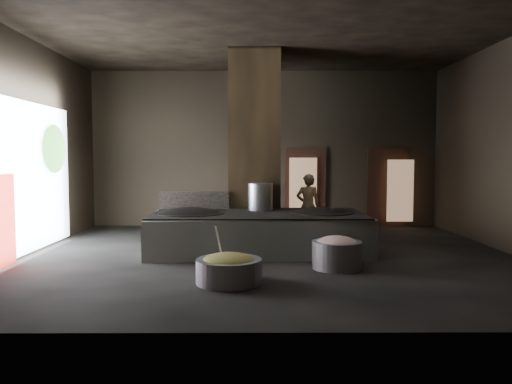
{
  "coord_description": "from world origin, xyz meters",
  "views": [
    {
      "loc": [
        -0.32,
        -10.09,
        2.01
      ],
      "look_at": [
        -0.27,
        0.79,
        1.25
      ],
      "focal_mm": 35.0,
      "sensor_mm": 36.0,
      "label": 1
    }
  ],
  "objects_px": {
    "wok_right": "(321,216)",
    "cook": "(308,206)",
    "hearth_platform": "(258,233)",
    "veg_basin": "(229,271)",
    "wok_left": "(190,217)",
    "meat_basin": "(337,255)",
    "stock_pot": "(260,197)"
  },
  "relations": [
    {
      "from": "wok_right",
      "to": "meat_basin",
      "type": "height_order",
      "value": "wok_right"
    },
    {
      "from": "wok_left",
      "to": "cook",
      "type": "distance_m",
      "value": 3.24
    },
    {
      "from": "meat_basin",
      "to": "stock_pot",
      "type": "bearing_deg",
      "value": 121.79
    },
    {
      "from": "hearth_platform",
      "to": "wok_right",
      "type": "height_order",
      "value": "wok_right"
    },
    {
      "from": "hearth_platform",
      "to": "wok_right",
      "type": "xyz_separation_m",
      "value": [
        1.35,
        0.05,
        0.35
      ]
    },
    {
      "from": "hearth_platform",
      "to": "meat_basin",
      "type": "height_order",
      "value": "hearth_platform"
    },
    {
      "from": "wok_left",
      "to": "meat_basin",
      "type": "height_order",
      "value": "wok_left"
    },
    {
      "from": "wok_left",
      "to": "veg_basin",
      "type": "xyz_separation_m",
      "value": [
        0.95,
        -2.64,
        -0.56
      ]
    },
    {
      "from": "cook",
      "to": "meat_basin",
      "type": "bearing_deg",
      "value": 93.51
    },
    {
      "from": "stock_pot",
      "to": "meat_basin",
      "type": "relative_size",
      "value": 0.66
    },
    {
      "from": "wok_right",
      "to": "stock_pot",
      "type": "height_order",
      "value": "stock_pot"
    },
    {
      "from": "hearth_platform",
      "to": "wok_right",
      "type": "distance_m",
      "value": 1.4
    },
    {
      "from": "hearth_platform",
      "to": "wok_right",
      "type": "bearing_deg",
      "value": 0.06
    },
    {
      "from": "hearth_platform",
      "to": "veg_basin",
      "type": "relative_size",
      "value": 4.33
    },
    {
      "from": "hearth_platform",
      "to": "cook",
      "type": "relative_size",
      "value": 2.85
    },
    {
      "from": "veg_basin",
      "to": "wok_right",
      "type": "bearing_deg",
      "value": 55.97
    },
    {
      "from": "cook",
      "to": "veg_basin",
      "type": "xyz_separation_m",
      "value": [
        -1.74,
        -4.44,
        -0.61
      ]
    },
    {
      "from": "cook",
      "to": "veg_basin",
      "type": "distance_m",
      "value": 4.81
    },
    {
      "from": "wok_right",
      "to": "cook",
      "type": "relative_size",
      "value": 0.84
    },
    {
      "from": "wok_left",
      "to": "cook",
      "type": "xyz_separation_m",
      "value": [
        2.7,
        1.8,
        0.05
      ]
    },
    {
      "from": "wok_right",
      "to": "cook",
      "type": "distance_m",
      "value": 1.71
    },
    {
      "from": "stock_pot",
      "to": "veg_basin",
      "type": "xyz_separation_m",
      "value": [
        -0.55,
        -3.24,
        -0.94
      ]
    },
    {
      "from": "hearth_platform",
      "to": "meat_basin",
      "type": "distance_m",
      "value": 2.16
    },
    {
      "from": "cook",
      "to": "veg_basin",
      "type": "bearing_deg",
      "value": 69.37
    },
    {
      "from": "wok_left",
      "to": "meat_basin",
      "type": "xyz_separation_m",
      "value": [
        2.86,
        -1.59,
        -0.5
      ]
    },
    {
      "from": "stock_pot",
      "to": "veg_basin",
      "type": "bearing_deg",
      "value": -99.6
    },
    {
      "from": "hearth_platform",
      "to": "stock_pot",
      "type": "xyz_separation_m",
      "value": [
        0.05,
        0.55,
        0.73
      ]
    },
    {
      "from": "wok_left",
      "to": "veg_basin",
      "type": "bearing_deg",
      "value": -70.13
    },
    {
      "from": "hearth_platform",
      "to": "cook",
      "type": "xyz_separation_m",
      "value": [
        1.25,
        1.75,
        0.4
      ]
    },
    {
      "from": "stock_pot",
      "to": "veg_basin",
      "type": "distance_m",
      "value": 3.41
    },
    {
      "from": "cook",
      "to": "meat_basin",
      "type": "relative_size",
      "value": 1.77
    },
    {
      "from": "veg_basin",
      "to": "meat_basin",
      "type": "relative_size",
      "value": 1.17
    }
  ]
}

